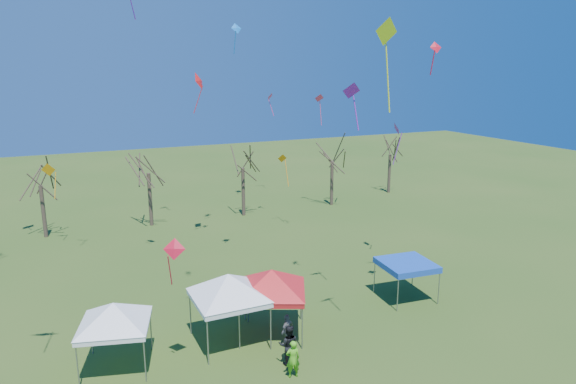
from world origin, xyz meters
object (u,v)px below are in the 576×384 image
object	(u,v)px
tree_1	(38,167)
tent_white_west	(113,307)
tree_2	(147,154)
tent_blue	(407,265)
tent_red	(272,274)
person_grey	(287,330)
person_dark	(289,345)
tree_4	(333,145)
tree_5	(391,141)
person_green	(293,359)
tent_white_mid	(228,279)
tree_3	(242,151)

from	to	relation	value
tree_1	tent_white_west	world-z (taller)	tree_1
tree_2	tent_blue	xyz separation A→B (m)	(11.15, -21.18, -4.19)
tent_red	person_grey	bearing A→B (deg)	-78.62
person_dark	tree_1	bearing A→B (deg)	-40.70
tent_red	person_grey	size ratio (longest dim) A/B	2.69
tree_4	person_grey	bearing A→B (deg)	-123.67
tree_5	person_green	size ratio (longest dim) A/B	4.28
tree_5	person_green	xyz separation A→B (m)	(-24.41, -27.40, -4.86)
tree_4	tent_white_mid	world-z (taller)	tree_4
person_dark	tent_blue	bearing A→B (deg)	-132.06
tent_red	person_dark	xyz separation A→B (m)	(-0.40, -2.94, -2.31)
tree_5	tent_white_mid	size ratio (longest dim) A/B	1.58
tent_blue	person_green	world-z (taller)	tent_blue
tree_3	tent_white_west	size ratio (longest dim) A/B	1.96
tree_4	tent_blue	distance (m)	22.17
tent_white_mid	person_green	bearing A→B (deg)	-68.35
person_green	tree_2	bearing A→B (deg)	-78.85
tree_2	tree_3	size ratio (longest dim) A/B	1.03
tree_2	person_green	world-z (taller)	tree_2
tree_1	tree_4	world-z (taller)	tree_4
tree_4	tree_1	bearing A→B (deg)	178.58
tent_red	person_green	xyz separation A→B (m)	(-0.64, -3.92, -2.40)
tent_white_west	tent_blue	distance (m)	16.48
tree_2	person_green	size ratio (longest dim) A/B	4.69
tree_5	tent_white_west	size ratio (longest dim) A/B	1.85
tent_red	tent_blue	xyz separation A→B (m)	(8.84, 0.62, -1.18)
person_grey	tree_3	bearing A→B (deg)	-137.12
tree_1	person_grey	distance (m)	26.31
tent_blue	tent_red	bearing A→B (deg)	-176.01
tree_2	person_grey	size ratio (longest dim) A/B	5.09
tree_2	tent_red	xyz separation A→B (m)	(2.32, -21.79, -3.02)
tree_5	person_dark	bearing A→B (deg)	-132.45
tent_white_mid	tent_red	bearing A→B (deg)	-2.98
tree_1	person_green	world-z (taller)	tree_1
tree_5	tree_4	bearing A→B (deg)	-166.15
person_grey	tree_1	bearing A→B (deg)	-97.63
tree_1	tree_3	xyz separation A→B (m)	(16.80, -0.60, 0.29)
tree_2	tree_3	xyz separation A→B (m)	(8.40, -0.33, -0.21)
tree_5	person_grey	bearing A→B (deg)	-133.47
tree_5	person_grey	xyz separation A→B (m)	(-23.51, -24.80, -4.93)
tree_1	tent_white_mid	world-z (taller)	tree_1
tree_2	person_dark	size ratio (longest dim) A/B	4.22
tree_3	tent_white_mid	distance (m)	23.07
tree_4	person_green	size ratio (longest dim) A/B	4.52
tree_3	tent_red	xyz separation A→B (m)	(-6.08, -21.46, -2.80)
tent_white_mid	tent_blue	size ratio (longest dim) A/B	1.51
tree_1	person_green	bearing A→B (deg)	-68.80
tree_2	tree_5	world-z (taller)	tree_2
tree_3	tent_red	distance (m)	22.48
tree_3	person_green	world-z (taller)	tree_3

